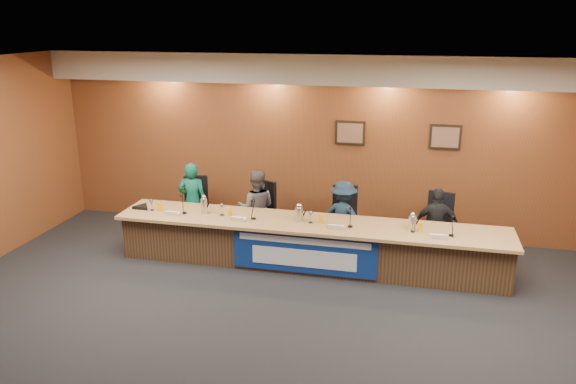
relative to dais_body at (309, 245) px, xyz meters
name	(u,v)px	position (x,y,z in m)	size (l,w,h in m)	color
floor	(270,347)	(0.00, -2.40, -0.35)	(10.00, 10.00, 0.00)	black
ceiling	(267,75)	(0.00, -2.40, 2.85)	(10.00, 8.00, 0.04)	silver
wall_back	(327,145)	(0.00, 1.60, 1.25)	(10.00, 0.04, 3.20)	brown
soffit	(327,69)	(0.00, 1.35, 2.60)	(10.00, 0.50, 0.50)	beige
dais_body	(309,245)	(0.00, 0.00, 0.00)	(6.00, 0.80, 0.70)	#48311D
dais_top	(309,223)	(0.00, -0.05, 0.38)	(6.10, 0.95, 0.05)	#AF844D
banner	(304,253)	(0.00, -0.41, 0.03)	(2.20, 0.02, 0.65)	navy
banner_text_upper	(304,241)	(0.00, -0.43, 0.23)	(2.00, 0.01, 0.10)	silver
banner_text_lower	(304,258)	(0.00, -0.43, -0.05)	(1.60, 0.01, 0.28)	silver
wall_photo_left	(350,133)	(0.40, 1.57, 1.50)	(0.52, 0.04, 0.42)	black
wall_photo_right	(445,137)	(2.00, 1.57, 1.50)	(0.52, 0.04, 0.42)	black
panelist_a	(193,201)	(-2.20, 0.64, 0.35)	(0.51, 0.33, 1.39)	#0B5641
panelist_b	(256,208)	(-1.04, 0.64, 0.31)	(0.65, 0.50, 1.33)	#4F4E53
panelist_c	(343,217)	(0.45, 0.64, 0.27)	(0.80, 0.46, 1.24)	#16293C
panelist_d	(437,225)	(1.94, 0.64, 0.26)	(0.71, 0.30, 1.22)	black
office_chair_a	(196,211)	(-2.20, 0.74, 0.13)	(0.48, 0.48, 0.08)	black
office_chair_b	(258,216)	(-1.04, 0.74, 0.13)	(0.48, 0.48, 0.08)	black
office_chair_c	(344,223)	(0.45, 0.74, 0.13)	(0.48, 0.48, 0.08)	black
office_chair_d	(436,231)	(1.94, 0.74, 0.13)	(0.48, 0.48, 0.08)	black
nameplate_a	(171,213)	(-2.19, -0.28, 0.45)	(0.24, 0.06, 0.09)	white
microphone_a	(185,213)	(-2.03, -0.12, 0.41)	(0.07, 0.07, 0.02)	black
juice_glass_a	(160,207)	(-2.45, -0.11, 0.47)	(0.06, 0.06, 0.15)	#FFAA02
water_glass_a	(152,205)	(-2.61, -0.10, 0.49)	(0.08, 0.08, 0.18)	silver
nameplate_b	(237,219)	(-1.08, -0.28, 0.45)	(0.24, 0.06, 0.09)	white
microphone_b	(254,219)	(-0.86, -0.12, 0.41)	(0.07, 0.07, 0.02)	black
juice_glass_b	(230,212)	(-1.27, -0.09, 0.47)	(0.06, 0.06, 0.15)	#FFAA02
water_glass_b	(222,210)	(-1.41, -0.07, 0.49)	(0.08, 0.08, 0.18)	silver
nameplate_c	(335,227)	(0.45, -0.29, 0.45)	(0.24, 0.06, 0.09)	white
microphone_c	(350,226)	(0.65, -0.13, 0.41)	(0.07, 0.07, 0.02)	black
juice_glass_c	(321,219)	(0.19, -0.06, 0.47)	(0.06, 0.06, 0.15)	#FFAA02
water_glass_c	(311,217)	(0.03, -0.09, 0.49)	(0.08, 0.08, 0.18)	silver
nameplate_d	(439,237)	(1.94, -0.34, 0.45)	(0.24, 0.06, 0.09)	white
microphone_d	(451,235)	(2.12, -0.15, 0.41)	(0.07, 0.07, 0.02)	black
juice_glass_d	(420,227)	(1.67, -0.09, 0.47)	(0.06, 0.06, 0.15)	#FFAA02
water_glass_d	(413,226)	(1.57, -0.13, 0.49)	(0.08, 0.08, 0.18)	silver
carafe_left	(204,206)	(-1.71, -0.05, 0.53)	(0.11, 0.11, 0.26)	silver
carafe_mid	(299,214)	(-0.16, -0.04, 0.51)	(0.13, 0.13, 0.22)	silver
carafe_right	(412,223)	(1.56, -0.03, 0.51)	(0.11, 0.11, 0.22)	silver
speakerphone	(142,207)	(-2.81, -0.05, 0.43)	(0.32, 0.32, 0.05)	black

